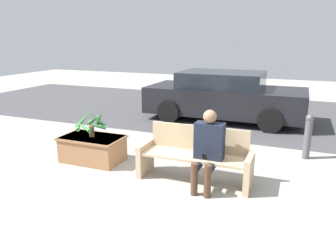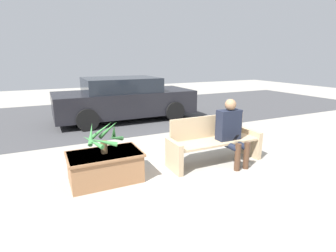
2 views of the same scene
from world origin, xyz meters
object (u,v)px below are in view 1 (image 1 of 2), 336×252
(bench, at_px, (195,156))
(potted_plant, at_px, (91,122))
(person_seated, at_px, (208,146))
(planter_box, at_px, (93,148))
(bollard_post, at_px, (308,136))
(parked_car, at_px, (224,96))

(bench, distance_m, potted_plant, 2.06)
(person_seated, relative_size, planter_box, 1.06)
(potted_plant, xyz_separation_m, bollard_post, (3.72, 1.66, -0.29))
(bench, relative_size, potted_plant, 2.78)
(potted_plant, bearing_deg, person_seated, -6.35)
(planter_box, bearing_deg, bollard_post, 23.89)
(parked_car, bearing_deg, bollard_post, -48.71)
(person_seated, distance_m, bollard_post, 2.40)
(planter_box, relative_size, bollard_post, 1.32)
(person_seated, bearing_deg, bench, 144.12)
(potted_plant, bearing_deg, planter_box, 97.63)
(planter_box, bearing_deg, person_seated, -6.76)
(bench, height_order, bollard_post, bollard_post)
(planter_box, bearing_deg, parked_car, 69.38)
(bench, height_order, parked_car, parked_car)
(bench, xyz_separation_m, potted_plant, (-2.03, 0.07, 0.34))
(bench, relative_size, person_seated, 1.50)
(parked_car, bearing_deg, potted_plant, -110.52)
(person_seated, relative_size, bollard_post, 1.39)
(bench, height_order, potted_plant, potted_plant)
(potted_plant, xyz_separation_m, parked_car, (1.55, 4.13, -0.08))
(potted_plant, relative_size, bollard_post, 0.75)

